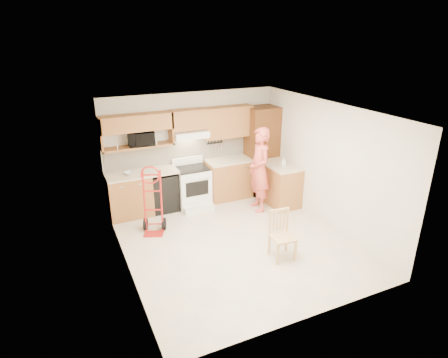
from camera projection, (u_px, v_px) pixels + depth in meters
floor at (235, 242)px, 7.13m from camera, size 4.00×4.50×0.02m
ceiling at (237, 110)px, 6.21m from camera, size 4.00×4.50×0.02m
wall_back at (192, 147)px, 8.58m from camera, size 4.00×0.02×2.50m
wall_front at (315, 240)px, 4.76m from camera, size 4.00×0.02×2.50m
wall_left at (121, 200)px, 5.89m from camera, size 0.02×4.50×2.50m
wall_right at (327, 165)px, 7.45m from camera, size 0.02×4.50×2.50m
backsplash at (192, 150)px, 8.58m from camera, size 3.92×0.03×0.55m
lower_cab_left at (130, 196)px, 8.01m from camera, size 0.90×0.60×0.90m
dishwasher at (164, 191)px, 8.31m from camera, size 0.60×0.60×0.85m
lower_cab_right at (230, 179)px, 8.94m from camera, size 1.14×0.60×0.90m
countertop_left at (142, 173)px, 7.96m from camera, size 1.50×0.63×0.04m
countertop_right at (230, 160)px, 8.76m from camera, size 1.14×0.63×0.04m
cab_return_right at (280, 185)px, 8.60m from camera, size 0.60×1.00×0.90m
countertop_return at (281, 165)px, 8.42m from camera, size 0.63×1.00×0.04m
pantry_tall at (261, 150)px, 9.03m from camera, size 0.70×0.60×2.10m
upper_cab_left at (136, 123)px, 7.68m from camera, size 1.50×0.33×0.34m
upper_shelf_mw at (138, 147)px, 7.87m from camera, size 1.50×0.33×0.04m
upper_cab_center at (188, 119)px, 8.14m from camera, size 0.76×0.33×0.44m
upper_cab_right at (228, 122)px, 8.56m from camera, size 1.14×0.33×0.70m
range_hood at (190, 134)px, 8.19m from camera, size 0.76×0.46×0.14m
knife_strip at (215, 146)px, 8.75m from camera, size 0.40×0.05×0.29m
microwave at (141, 138)px, 7.84m from camera, size 0.57×0.42×0.30m
range at (193, 184)px, 8.40m from camera, size 0.72×0.95×1.07m
person at (259, 170)px, 8.11m from camera, size 0.53×0.73×1.87m
hand_truck at (152, 203)px, 7.25m from camera, size 0.63×0.61×1.25m
dining_chair at (283, 236)px, 6.48m from camera, size 0.43×0.46×0.87m
soap_bottle at (284, 162)px, 8.30m from camera, size 0.11×0.11×0.20m
bowl at (129, 173)px, 7.84m from camera, size 0.26×0.26×0.05m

